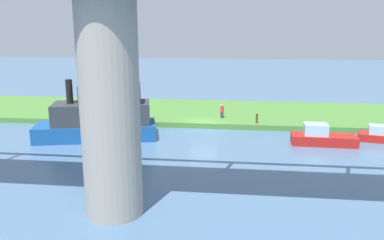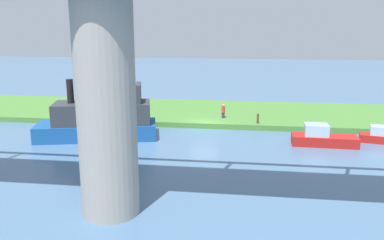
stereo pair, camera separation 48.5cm
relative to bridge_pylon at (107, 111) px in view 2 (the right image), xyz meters
The scene contains 7 objects.
ground_plane 18.66m from the bridge_pylon, 99.45° to the right, with size 160.00×160.00×0.00m, color #4C7093.
grassy_bank 24.35m from the bridge_pylon, 97.08° to the right, with size 80.00×12.00×0.50m, color #4C8438.
bridge_pylon is the anchor object (origin of this frame).
person_on_bank 21.13m from the bridge_pylon, 102.61° to the right, with size 0.47×0.47×1.39m.
mooring_post 20.49m from the bridge_pylon, 113.09° to the right, with size 0.20×0.20×0.90m, color brown.
motorboat_white 14.81m from the bridge_pylon, 67.81° to the right, with size 10.44×5.55×5.08m.
riverboat_paddlewheel 19.44m from the bridge_pylon, 133.06° to the right, with size 5.16×1.96×1.70m.
Camera 2 is at (-3.80, 36.08, 9.43)m, focal length 37.72 mm.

